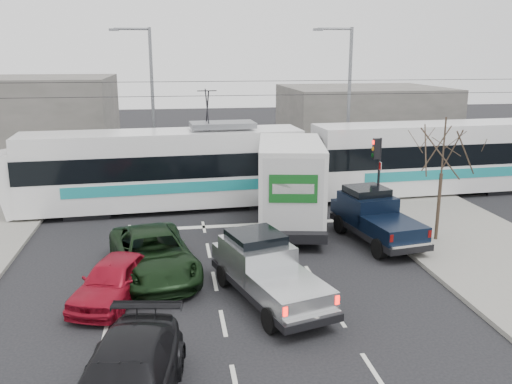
{
  "coord_description": "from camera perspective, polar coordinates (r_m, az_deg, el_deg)",
  "views": [
    {
      "loc": [
        -2.96,
        -17.15,
        7.55
      ],
      "look_at": [
        0.51,
        4.95,
        1.8
      ],
      "focal_mm": 38.0,
      "sensor_mm": 36.0,
      "label": 1
    }
  ],
  "objects": [
    {
      "name": "bare_tree",
      "position": [
        22.62,
        19.11,
        4.06
      ],
      "size": [
        2.4,
        2.4,
        5.0
      ],
      "color": "#47382B",
      "rests_on": "ground"
    },
    {
      "name": "sidewalk_right",
      "position": [
        22.2,
        24.53,
        -6.62
      ],
      "size": [
        6.0,
        60.0,
        0.15
      ],
      "primitive_type": "cube",
      "color": "gray",
      "rests_on": "ground"
    },
    {
      "name": "navy_pickup",
      "position": [
        22.8,
        12.29,
        -2.5
      ],
      "size": [
        2.63,
        5.27,
        2.12
      ],
      "rotation": [
        0.0,
        0.0,
        0.16
      ],
      "color": "black",
      "rests_on": "ground"
    },
    {
      "name": "catenary",
      "position": [
        27.56,
        -2.69,
        6.74
      ],
      "size": [
        60.0,
        0.2,
        7.0
      ],
      "color": "black",
      "rests_on": "ground"
    },
    {
      "name": "rails",
      "position": [
        28.33,
        -2.6,
        -1.04
      ],
      "size": [
        60.0,
        1.6,
        0.03
      ],
      "primitive_type": "cube",
      "color": "#33302D",
      "rests_on": "ground"
    },
    {
      "name": "ground",
      "position": [
        18.97,
        0.81,
        -9.04
      ],
      "size": [
        120.0,
        120.0,
        0.0
      ],
      "primitive_type": "plane",
      "color": "black",
      "rests_on": "ground"
    },
    {
      "name": "building_right",
      "position": [
        44.07,
        11.09,
        7.56
      ],
      "size": [
        12.0,
        10.0,
        5.0
      ],
      "primitive_type": "cube",
      "color": "slate",
      "rests_on": "ground"
    },
    {
      "name": "street_lamp_near",
      "position": [
        32.89,
        9.46,
        9.97
      ],
      "size": [
        2.38,
        0.25,
        9.0
      ],
      "color": "slate",
      "rests_on": "ground"
    },
    {
      "name": "green_car",
      "position": [
        19.26,
        -10.77,
        -6.44
      ],
      "size": [
        3.59,
        5.98,
        1.55
      ],
      "primitive_type": "imported",
      "rotation": [
        0.0,
        0.0,
        0.19
      ],
      "color": "black",
      "rests_on": "ground"
    },
    {
      "name": "red_car",
      "position": [
        17.69,
        -14.68,
        -8.89
      ],
      "size": [
        2.91,
        4.37,
        1.38
      ],
      "primitive_type": "imported",
      "rotation": [
        0.0,
        0.0,
        -0.34
      ],
      "color": "maroon",
      "rests_on": "ground"
    },
    {
      "name": "silver_pickup",
      "position": [
        17.18,
        0.97,
        -8.08
      ],
      "size": [
        3.29,
        5.7,
        1.96
      ],
      "rotation": [
        0.0,
        0.0,
        0.29
      ],
      "color": "black",
      "rests_on": "ground"
    },
    {
      "name": "building_left",
      "position": [
        40.93,
        -24.68,
        6.73
      ],
      "size": [
        14.0,
        10.0,
        6.0
      ],
      "primitive_type": "cube",
      "color": "slate",
      "rests_on": "ground"
    },
    {
      "name": "tram",
      "position": [
        28.26,
        5.3,
        3.13
      ],
      "size": [
        28.46,
        4.5,
        5.78
      ],
      "rotation": [
        0.0,
        0.0,
        0.06
      ],
      "color": "white",
      "rests_on": "ground"
    },
    {
      "name": "traffic_signal",
      "position": [
        25.91,
        12.63,
        3.36
      ],
      "size": [
        0.44,
        0.44,
        3.6
      ],
      "color": "black",
      "rests_on": "ground"
    },
    {
      "name": "street_lamp_far",
      "position": [
        33.26,
        -11.17,
        9.94
      ],
      "size": [
        2.38,
        0.25,
        9.0
      ],
      "color": "slate",
      "rests_on": "ground"
    },
    {
      "name": "box_truck",
      "position": [
        24.14,
        3.58,
        0.9
      ],
      "size": [
        4.01,
        8.13,
        3.89
      ],
      "rotation": [
        0.0,
        0.0,
        -0.18
      ],
      "color": "black",
      "rests_on": "ground"
    }
  ]
}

